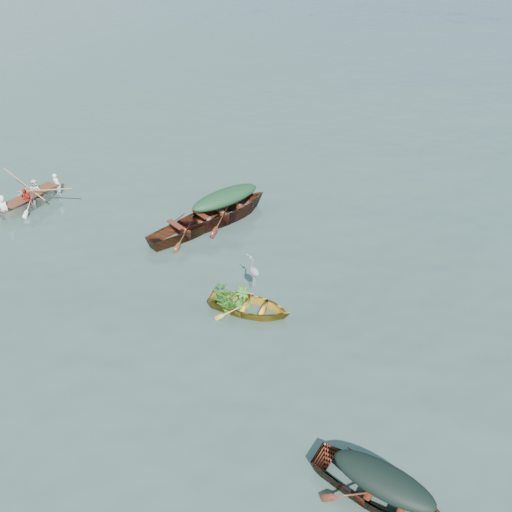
{
  "coord_description": "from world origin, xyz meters",
  "views": [
    {
      "loc": [
        -6.83,
        -7.52,
        9.01
      ],
      "look_at": [
        0.34,
        2.57,
        0.5
      ],
      "focal_mm": 35.0,
      "sensor_mm": 36.0,
      "label": 1
    }
  ],
  "objects": [
    {
      "name": "rowers",
      "position": [
        -4.07,
        10.74,
        0.83
      ],
      "size": [
        2.9,
        2.14,
        0.76
      ],
      "primitive_type": "imported",
      "rotation": [
        0.0,
        0.0,
        2.03
      ],
      "color": "white",
      "rests_on": "rowed_boat"
    },
    {
      "name": "dark_tarp_cover",
      "position": [
        -2.0,
        -4.68,
        0.63
      ],
      "size": [
        1.37,
        2.07,
        0.4
      ],
      "primitive_type": "ellipsoid",
      "rotation": [
        0.0,
        0.0,
        0.37
      ],
      "color": "black",
      "rests_on": "dark_covered_boat"
    },
    {
      "name": "green_tarp_boat",
      "position": [
        1.24,
        5.69,
        0.0
      ],
      "size": [
        5.1,
        2.01,
        1.2
      ],
      "primitive_type": "imported",
      "rotation": [
        0.0,
        0.0,
        1.66
      ],
      "color": "#511C13",
      "rests_on": "ground"
    },
    {
      "name": "rowed_boat",
      "position": [
        -4.07,
        10.74,
        0.0
      ],
      "size": [
        4.0,
        2.76,
        0.9
      ],
      "primitive_type": "imported",
      "rotation": [
        0.0,
        0.0,
        2.03
      ],
      "color": "white",
      "rests_on": "ground"
    },
    {
      "name": "green_tarp_cover",
      "position": [
        1.24,
        5.69,
        0.86
      ],
      "size": [
        2.81,
        1.1,
        0.52
      ],
      "primitive_type": "ellipsoid",
      "rotation": [
        0.0,
        0.0,
        1.66
      ],
      "color": "#183B21",
      "rests_on": "green_tarp_boat"
    },
    {
      "name": "thwart_benches",
      "position": [
        -0.34,
        5.54,
        0.51
      ],
      "size": [
        2.2,
        1.02,
        0.04
      ],
      "primitive_type": null,
      "rotation": [
        0.0,
        0.0,
        1.68
      ],
      "color": "#481A10",
      "rests_on": "open_wooden_boat"
    },
    {
      "name": "heron",
      "position": [
        -0.54,
        1.42,
        0.84
      ],
      "size": [
        0.46,
        0.49,
        0.92
      ],
      "primitive_type": null,
      "rotation": [
        0.0,
        0.0,
        0.63
      ],
      "color": "gray",
      "rests_on": "yellow_dinghy"
    },
    {
      "name": "ground",
      "position": [
        0.0,
        0.0,
        0.0
      ],
      "size": [
        140.0,
        140.0,
        0.0
      ],
      "primitive_type": "plane",
      "color": "#334740",
      "rests_on": "ground"
    },
    {
      "name": "yellow_dinghy",
      "position": [
        -0.95,
        1.06,
        0.0
      ],
      "size": [
        2.71,
        3.07,
        0.76
      ],
      "primitive_type": "imported",
      "rotation": [
        0.0,
        0.0,
        0.63
      ],
      "color": "gold",
      "rests_on": "ground"
    },
    {
      "name": "open_wooden_boat",
      "position": [
        -0.34,
        5.54,
        0.0
      ],
      "size": [
        4.38,
        1.78,
        0.99
      ],
      "primitive_type": "imported",
      "rotation": [
        0.0,
        0.0,
        1.68
      ],
      "color": "#522B14",
      "rests_on": "ground"
    },
    {
      "name": "oars",
      "position": [
        -4.07,
        10.74,
        0.48
      ],
      "size": [
        1.68,
        2.6,
        0.06
      ],
      "primitive_type": null,
      "rotation": [
        0.0,
        0.0,
        2.03
      ],
      "color": "#9C603B",
      "rests_on": "rowed_boat"
    },
    {
      "name": "dark_covered_boat",
      "position": [
        -2.0,
        -4.68,
        0.0
      ],
      "size": [
        2.48,
        3.76,
        0.87
      ],
      "primitive_type": "imported",
      "rotation": [
        0.0,
        0.0,
        0.37
      ],
      "color": "#542113",
      "rests_on": "ground"
    },
    {
      "name": "dinghy_weeds",
      "position": [
        -1.26,
        1.52,
        0.68
      ],
      "size": [
        1.1,
        1.14,
        0.6
      ],
      "primitive_type": "imported",
      "rotation": [
        0.0,
        0.0,
        0.63
      ],
      "color": "#20641A",
      "rests_on": "yellow_dinghy"
    }
  ]
}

